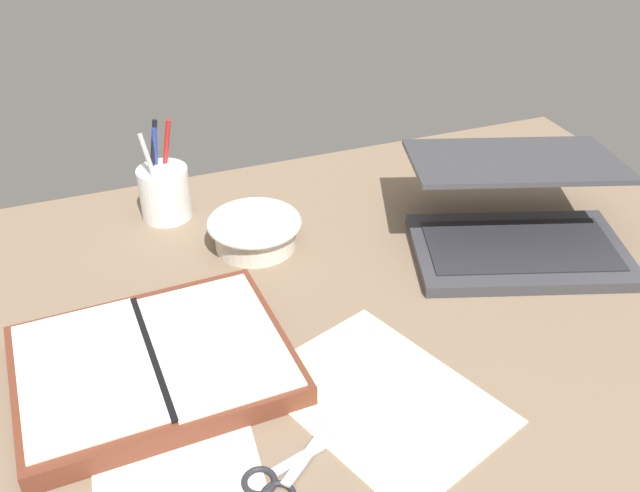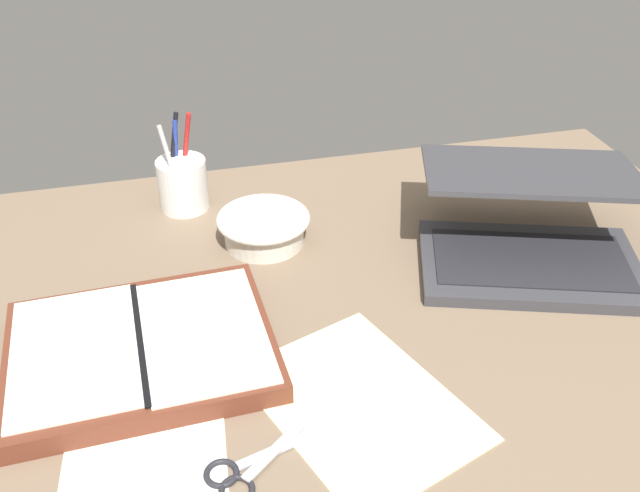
{
  "view_description": "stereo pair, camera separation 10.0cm",
  "coord_description": "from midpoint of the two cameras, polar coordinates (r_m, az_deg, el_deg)",
  "views": [
    {
      "loc": [
        -27.73,
        -68.56,
        64.71
      ],
      "look_at": [
        2.11,
        9.74,
        9.0
      ],
      "focal_mm": 40.0,
      "sensor_mm": 36.0,
      "label": 1
    },
    {
      "loc": [
        -18.14,
        -71.57,
        64.71
      ],
      "look_at": [
        2.11,
        9.74,
        9.0
      ],
      "focal_mm": 40.0,
      "sensor_mm": 36.0,
      "label": 2
    }
  ],
  "objects": [
    {
      "name": "desk_top",
      "position": [
        0.97,
        3.16,
        -7.28
      ],
      "size": [
        140.0,
        100.0,
        2.0
      ],
      "primitive_type": "cube",
      "color": "#75604C",
      "rests_on": "ground"
    },
    {
      "name": "laptop",
      "position": [
        1.14,
        18.93,
        1.01
      ],
      "size": [
        40.09,
        38.18,
        13.52
      ],
      "rotation": [
        0.0,
        0.0,
        -0.32
      ],
      "color": "#38383D",
      "rests_on": "desk_top"
    },
    {
      "name": "bowl",
      "position": [
        1.13,
        -1.99,
        1.42
      ],
      "size": [
        14.8,
        14.8,
        5.01
      ],
      "color": "silver",
      "rests_on": "desk_top"
    },
    {
      "name": "pen_cup",
      "position": [
        1.23,
        -8.65,
        4.94
      ],
      "size": [
        8.36,
        8.36,
        16.61
      ],
      "color": "white",
      "rests_on": "desk_top"
    },
    {
      "name": "planner",
      "position": [
        0.93,
        -11.09,
        -8.26
      ],
      "size": [
        34.22,
        27.51,
        3.36
      ],
      "rotation": [
        0.0,
        0.0,
        0.04
      ],
      "color": "brown",
      "rests_on": "desk_top"
    },
    {
      "name": "scissors",
      "position": [
        0.8,
        -2.47,
        -17.82
      ],
      "size": [
        13.83,
        10.15,
        0.8
      ],
      "rotation": [
        0.0,
        0.0,
        0.48
      ],
      "color": "#B7B7BC",
      "rests_on": "desk_top"
    },
    {
      "name": "paper_sheet_front",
      "position": [
        0.87,
        6.6,
        -12.52
      ],
      "size": [
        28.4,
        32.64,
        0.16
      ],
      "primitive_type": "cube",
      "rotation": [
        0.0,
        0.0,
        0.35
      ],
      "color": "#F4EFB2",
      "rests_on": "desk_top"
    },
    {
      "name": "paper_sheet_beside_planner",
      "position": [
        0.83,
        -10.35,
        -16.06
      ],
      "size": [
        19.58,
        25.53,
        0.16
      ],
      "primitive_type": "cube",
      "rotation": [
        0.0,
        0.0,
        -0.08
      ],
      "color": "silver",
      "rests_on": "desk_top"
    }
  ]
}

